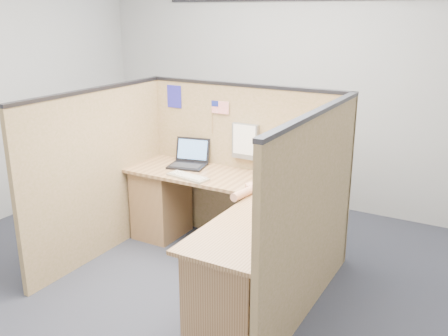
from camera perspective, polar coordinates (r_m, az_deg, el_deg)
The scene contains 13 objects.
floor at distance 4.26m, azimuth -4.19°, elevation -12.95°, with size 5.00×5.00×0.00m, color #222330.
wall_back at distance 5.72m, azimuth 8.24°, elevation 9.75°, with size 5.00×5.00×0.00m, color #A0A4A6.
cubicle_partitions at distance 4.26m, azimuth -1.24°, elevation -1.48°, with size 2.06×1.83×1.53m.
l_desk at distance 4.20m, azimuth -0.03°, elevation -7.27°, with size 1.95×1.75×0.73m.
laptop at distance 4.82m, azimuth -3.80°, elevation 1.01°, with size 0.39×0.39×0.25m.
keyboard at distance 4.46m, azimuth -4.16°, elevation -1.00°, with size 0.42×0.20×0.03m.
mouse at distance 4.15m, azimuth 3.17°, elevation -2.26°, with size 0.10×0.06×0.04m, color silver.
hand_forearm at distance 4.03m, azimuth 2.46°, elevation -2.64°, with size 0.11×0.37×0.08m.
blue_poster at distance 4.97m, azimuth -5.71°, elevation 8.13°, with size 0.17×0.00×0.22m, color #222093.
american_flag at distance 4.70m, azimuth -0.66°, elevation 6.85°, with size 0.19×0.01×0.32m.
file_holder at distance 4.61m, azimuth 2.45°, elevation 3.07°, with size 0.26×0.05×0.33m.
paper_left at distance 4.45m, azimuth 7.54°, elevation 2.70°, with size 0.21×0.00×0.27m, color white.
paper_right at distance 4.43m, azimuth 8.66°, elevation 2.31°, with size 0.24×0.00×0.30m, color white.
Camera 1 is at (2.07, -3.03, 2.15)m, focal length 40.00 mm.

